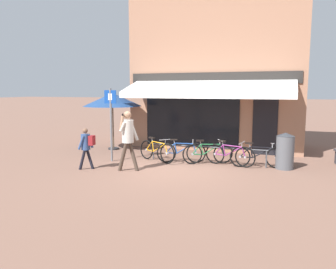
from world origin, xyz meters
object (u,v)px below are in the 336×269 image
object	(u,v)px
bicycle_black	(258,156)
pedestrian_child	(87,144)
bicycle_blue	(181,152)
parking_sign	(111,117)
bicycle_purple	(230,155)
litter_bin	(285,151)
pedestrian_adult	(128,134)
cafe_parasol	(112,100)
bicycle_green	(208,153)
bicycle_orange	(157,151)

from	to	relation	value
bicycle_black	pedestrian_child	xyz separation A→B (m)	(-4.90, -2.07, 0.44)
bicycle_blue	bicycle_black	distance (m)	2.49
pedestrian_child	parking_sign	world-z (taller)	parking_sign
bicycle_purple	litter_bin	world-z (taller)	litter_bin
bicycle_purple	bicycle_blue	bearing A→B (deg)	-165.71
parking_sign	bicycle_black	bearing A→B (deg)	9.69
bicycle_purple	pedestrian_adult	bearing A→B (deg)	-136.58
bicycle_blue	pedestrian_adult	bearing A→B (deg)	-142.02
bicycle_purple	cafe_parasol	xyz separation A→B (m)	(-4.96, 1.28, 1.66)
pedestrian_child	bicycle_green	bearing A→B (deg)	-157.82
bicycle_green	pedestrian_adult	world-z (taller)	pedestrian_adult
pedestrian_child	parking_sign	xyz separation A→B (m)	(0.14, 1.26, 0.72)
bicycle_green	litter_bin	distance (m)	2.41
bicycle_blue	pedestrian_child	bearing A→B (deg)	-158.63
bicycle_green	bicycle_purple	size ratio (longest dim) A/B	0.92
bicycle_orange	parking_sign	world-z (taller)	parking_sign
bicycle_black	bicycle_green	bearing A→B (deg)	170.13
bicycle_black	pedestrian_adult	world-z (taller)	pedestrian_adult
bicycle_purple	cafe_parasol	world-z (taller)	cafe_parasol
bicycle_green	bicycle_orange	bearing A→B (deg)	160.43
pedestrian_child	bicycle_black	bearing A→B (deg)	-166.12
bicycle_purple	pedestrian_adult	world-z (taller)	pedestrian_adult
bicycle_purple	litter_bin	distance (m)	1.69
cafe_parasol	pedestrian_child	bearing A→B (deg)	-74.03
bicycle_blue	bicycle_green	bearing A→B (deg)	-11.06
bicycle_black	parking_sign	world-z (taller)	parking_sign
bicycle_purple	parking_sign	distance (m)	4.12
pedestrian_child	pedestrian_adult	bearing A→B (deg)	-176.82
cafe_parasol	bicycle_blue	bearing A→B (deg)	-22.08
bicycle_black	pedestrian_child	size ratio (longest dim) A/B	1.36
bicycle_orange	parking_sign	size ratio (longest dim) A/B	0.64
pedestrian_adult	litter_bin	size ratio (longest dim) A/B	1.61
bicycle_orange	pedestrian_child	bearing A→B (deg)	-105.78
bicycle_black	bicycle_orange	bearing A→B (deg)	172.40
bicycle_blue	pedestrian_adult	xyz separation A→B (m)	(-1.15, -1.64, 0.77)
bicycle_green	bicycle_black	bearing A→B (deg)	-23.92
parking_sign	bicycle_green	bearing A→B (deg)	13.21
bicycle_purple	litter_bin	bearing A→B (deg)	17.00
bicycle_purple	parking_sign	size ratio (longest dim) A/B	0.67
bicycle_black	cafe_parasol	world-z (taller)	cafe_parasol
bicycle_orange	cafe_parasol	bearing A→B (deg)	174.94
bicycle_purple	litter_bin	xyz separation A→B (m)	(1.67, 0.16, 0.21)
bicycle_orange	bicycle_blue	bearing A→B (deg)	33.20
bicycle_blue	cafe_parasol	world-z (taller)	cafe_parasol
parking_sign	litter_bin	bearing A→B (deg)	9.05
bicycle_orange	litter_bin	world-z (taller)	litter_bin
bicycle_green	pedestrian_child	distance (m)	3.89
bicycle_blue	cafe_parasol	bearing A→B (deg)	140.93
bicycle_orange	pedestrian_adult	bearing A→B (deg)	-75.87
pedestrian_adult	bicycle_purple	bearing A→B (deg)	-145.44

